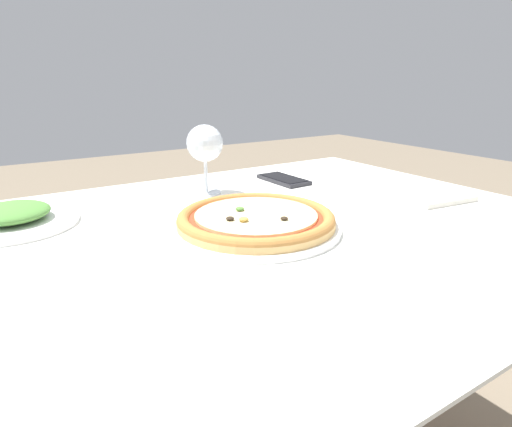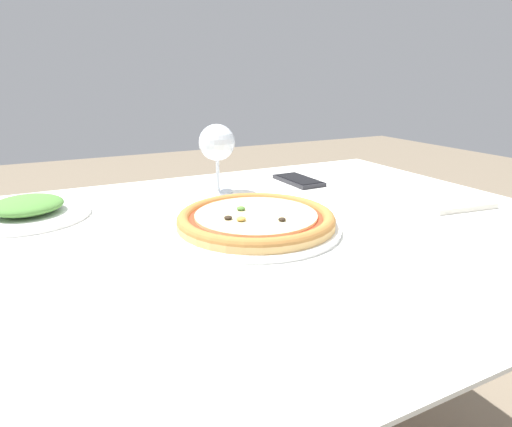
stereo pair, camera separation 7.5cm
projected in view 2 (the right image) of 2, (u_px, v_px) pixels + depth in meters
dining_table at (215, 280)px, 0.76m from camera, size 1.36×0.90×0.72m
pizza_plate at (256, 220)px, 0.75m from camera, size 0.30×0.30×0.04m
wine_glass_far_left at (217, 144)px, 0.97m from camera, size 0.08×0.08×0.16m
cell_phone at (298, 180)px, 1.09m from camera, size 0.07×0.15×0.01m
side_plate at (28, 210)px, 0.82m from camera, size 0.22×0.22×0.04m
napkin_folded at (450, 202)px, 0.90m from camera, size 0.16×0.13×0.01m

